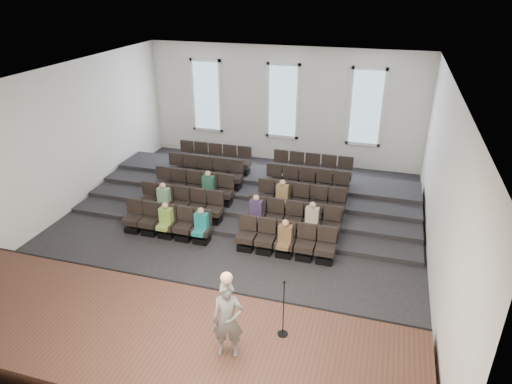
# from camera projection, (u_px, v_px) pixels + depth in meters

# --- Properties ---
(ground) EXTENTS (14.00, 14.00, 0.00)m
(ground) POSITION_uv_depth(u_px,v_px,m) (230.00, 236.00, 14.63)
(ground) COLOR black
(ground) RESTS_ON ground
(ceiling) EXTENTS (12.00, 14.00, 0.02)m
(ceiling) POSITION_uv_depth(u_px,v_px,m) (226.00, 78.00, 12.48)
(ceiling) COLOR white
(ceiling) RESTS_ON ground
(wall_back) EXTENTS (12.00, 0.04, 5.00)m
(wall_back) POSITION_uv_depth(u_px,v_px,m) (283.00, 106.00, 19.64)
(wall_back) COLOR silver
(wall_back) RESTS_ON ground
(wall_front) EXTENTS (12.00, 0.04, 5.00)m
(wall_front) POSITION_uv_depth(u_px,v_px,m) (84.00, 316.00, 7.48)
(wall_front) COLOR silver
(wall_front) RESTS_ON ground
(wall_left) EXTENTS (0.04, 14.00, 5.00)m
(wall_left) POSITION_uv_depth(u_px,v_px,m) (57.00, 144.00, 15.10)
(wall_left) COLOR silver
(wall_left) RESTS_ON ground
(wall_right) EXTENTS (0.04, 14.00, 5.00)m
(wall_right) POSITION_uv_depth(u_px,v_px,m) (443.00, 188.00, 12.01)
(wall_right) COLOR silver
(wall_right) RESTS_ON ground
(stage) EXTENTS (11.80, 3.60, 0.50)m
(stage) POSITION_uv_depth(u_px,v_px,m) (153.00, 340.00, 10.10)
(stage) COLOR #472A1E
(stage) RESTS_ON ground
(stage_lip) EXTENTS (11.80, 0.06, 0.52)m
(stage_lip) POSITION_uv_depth(u_px,v_px,m) (187.00, 292.00, 11.64)
(stage_lip) COLOR black
(stage_lip) RESTS_ON ground
(risers) EXTENTS (11.80, 4.80, 0.60)m
(risers) POSITION_uv_depth(u_px,v_px,m) (258.00, 190.00, 17.29)
(risers) COLOR black
(risers) RESTS_ON ground
(seating_rows) EXTENTS (6.80, 4.70, 1.67)m
(seating_rows) POSITION_uv_depth(u_px,v_px,m) (245.00, 197.00, 15.67)
(seating_rows) COLOR black
(seating_rows) RESTS_ON ground
(windows) EXTENTS (8.44, 0.10, 3.24)m
(windows) POSITION_uv_depth(u_px,v_px,m) (283.00, 101.00, 19.49)
(windows) COLOR white
(windows) RESTS_ON wall_back
(audience) EXTENTS (5.45, 2.64, 1.10)m
(audience) POSITION_uv_depth(u_px,v_px,m) (233.00, 209.00, 14.56)
(audience) COLOR #81A843
(audience) RESTS_ON seating_rows
(speaker) EXTENTS (0.70, 0.53, 1.72)m
(speaker) POSITION_uv_depth(u_px,v_px,m) (228.00, 320.00, 9.06)
(speaker) COLOR slate
(speaker) RESTS_ON stage
(mic_stand) EXTENTS (0.24, 0.24, 1.41)m
(mic_stand) POSITION_uv_depth(u_px,v_px,m) (283.00, 319.00, 9.73)
(mic_stand) COLOR black
(mic_stand) RESTS_ON stage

